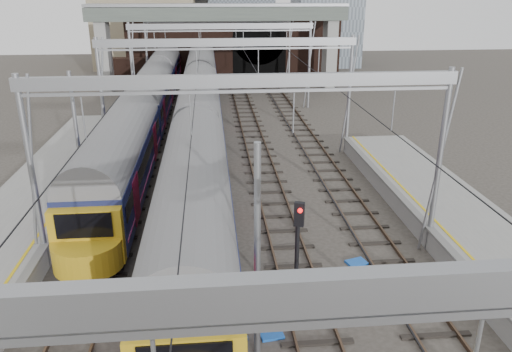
{
  "coord_description": "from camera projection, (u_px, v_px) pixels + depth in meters",
  "views": [
    {
      "loc": [
        -1.25,
        -10.81,
        10.91
      ],
      "look_at": [
        0.86,
        11.49,
        2.4
      ],
      "focal_mm": 35.0,
      "sensor_mm": 36.0,
      "label": 1
    }
  ],
  "objects": [
    {
      "name": "overbridge",
      "position": [
        219.0,
        23.0,
        54.28
      ],
      "size": [
        28.0,
        3.0,
        9.25
      ],
      "color": "gray",
      "rests_on": "ground"
    },
    {
      "name": "train_main",
      "position": [
        201.0,
        89.0,
        43.41
      ],
      "size": [
        2.96,
        68.44,
        5.04
      ],
      "color": "black",
      "rests_on": "ground"
    },
    {
      "name": "signal_near_left",
      "position": [
        169.0,
        322.0,
        12.55
      ],
      "size": [
        0.36,
        0.46,
        4.76
      ],
      "rotation": [
        0.0,
        0.0,
        0.14
      ],
      "color": "black",
      "rests_on": "ground"
    },
    {
      "name": "equip_cover_c",
      "position": [
        356.0,
        263.0,
        20.99
      ],
      "size": [
        0.96,
        0.8,
        0.1
      ],
      "primitive_type": "cube",
      "rotation": [
        0.0,
        0.0,
        0.3
      ],
      "color": "blue",
      "rests_on": "ground"
    },
    {
      "name": "retaining_wall",
      "position": [
        229.0,
        44.0,
        60.96
      ],
      "size": [
        28.0,
        2.75,
        9.0
      ],
      "color": "black",
      "rests_on": "ground"
    },
    {
      "name": "overhead_line",
      "position": [
        228.0,
        60.0,
        31.71
      ],
      "size": [
        16.8,
        80.0,
        8.0
      ],
      "color": "gray",
      "rests_on": "ground"
    },
    {
      "name": "equip_cover_b",
      "position": [
        232.0,
        335.0,
        16.61
      ],
      "size": [
        1.03,
        0.81,
        0.11
      ],
      "primitive_type": "cube",
      "rotation": [
        0.0,
        0.0,
        0.17
      ],
      "color": "blue",
      "rests_on": "ground"
    },
    {
      "name": "tracks",
      "position": [
        235.0,
        194.0,
        28.0
      ],
      "size": [
        14.4,
        80.0,
        0.22
      ],
      "color": "#4C3828",
      "rests_on": "ground"
    },
    {
      "name": "train_second",
      "position": [
        151.0,
        97.0,
        40.81
      ],
      "size": [
        2.78,
        48.18,
        4.79
      ],
      "color": "black",
      "rests_on": "ground"
    },
    {
      "name": "signal_near_centre",
      "position": [
        298.0,
        246.0,
        16.48
      ],
      "size": [
        0.36,
        0.46,
        4.52
      ],
      "rotation": [
        0.0,
        0.0,
        -0.35
      ],
      "color": "black",
      "rests_on": "ground"
    },
    {
      "name": "equip_cover_a",
      "position": [
        272.0,
        335.0,
        16.64
      ],
      "size": [
        0.84,
        0.65,
        0.09
      ],
      "primitive_type": "cube",
      "rotation": [
        0.0,
        0.0,
        0.15
      ],
      "color": "blue",
      "rests_on": "ground"
    }
  ]
}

